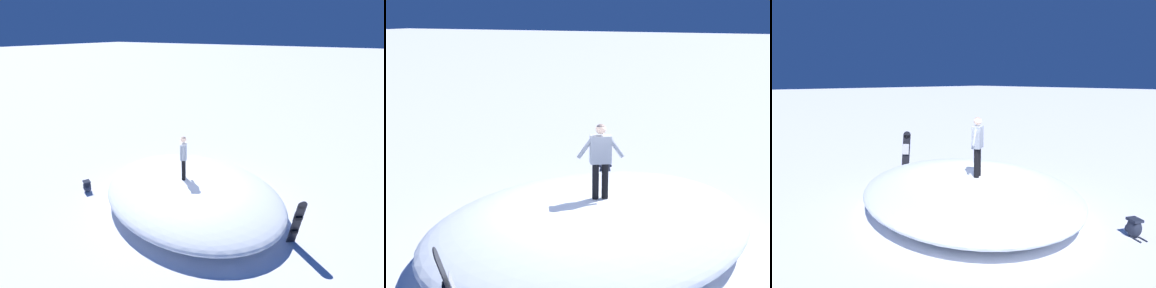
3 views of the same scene
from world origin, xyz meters
The scene contains 5 objects.
ground centered at (0.00, 0.00, 0.00)m, with size 240.00×240.00×0.00m, color white.
snow_mound centered at (0.31, 0.12, 0.47)m, with size 7.39×5.70×0.93m, color white.
snowboarder_standing centered at (0.31, 0.45, 1.85)m, with size 0.89×0.58×1.61m.
snowboard_primary_upright centered at (-0.20, -3.72, 0.85)m, with size 0.53×0.50×1.65m.
backpack_near centered at (-1.06, 4.12, 0.23)m, with size 0.44×0.58×0.44m.
Camera 1 is at (-8.14, -5.07, 6.00)m, focal length 28.88 mm.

